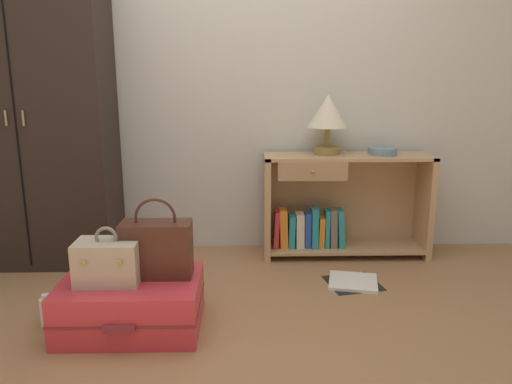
{
  "coord_description": "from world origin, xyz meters",
  "views": [
    {
      "loc": [
        0.09,
        -1.95,
        1.21
      ],
      "look_at": [
        0.15,
        0.82,
        0.55
      ],
      "focal_mm": 34.67,
      "sensor_mm": 36.0,
      "label": 1
    }
  ],
  "objects_px": {
    "wardrobe": "(32,115)",
    "train_case": "(108,262)",
    "open_book_on_floor": "(353,282)",
    "suitcase_large": "(132,303)",
    "bowl": "(383,151)",
    "table_lamp": "(328,115)",
    "handbag": "(157,248)",
    "bookshelf": "(337,207)",
    "bottle": "(47,312)"
  },
  "relations": [
    {
      "from": "wardrobe",
      "to": "table_lamp",
      "type": "height_order",
      "value": "wardrobe"
    },
    {
      "from": "open_book_on_floor",
      "to": "table_lamp",
      "type": "bearing_deg",
      "value": 100.06
    },
    {
      "from": "suitcase_large",
      "to": "open_book_on_floor",
      "type": "xyz_separation_m",
      "value": [
        1.19,
        0.49,
        -0.12
      ]
    },
    {
      "from": "handbag",
      "to": "bottle",
      "type": "distance_m",
      "value": 0.63
    },
    {
      "from": "wardrobe",
      "to": "handbag",
      "type": "distance_m",
      "value": 1.39
    },
    {
      "from": "suitcase_large",
      "to": "handbag",
      "type": "distance_m",
      "value": 0.3
    },
    {
      "from": "bowl",
      "to": "open_book_on_floor",
      "type": "distance_m",
      "value": 0.91
    },
    {
      "from": "table_lamp",
      "to": "open_book_on_floor",
      "type": "xyz_separation_m",
      "value": [
        0.09,
        -0.53,
        -0.95
      ]
    },
    {
      "from": "bowl",
      "to": "train_case",
      "type": "bearing_deg",
      "value": -146.57
    },
    {
      "from": "open_book_on_floor",
      "to": "handbag",
      "type": "bearing_deg",
      "value": -157.47
    },
    {
      "from": "bowl",
      "to": "bookshelf",
      "type": "bearing_deg",
      "value": 178.83
    },
    {
      "from": "handbag",
      "to": "open_book_on_floor",
      "type": "bearing_deg",
      "value": 22.53
    },
    {
      "from": "wardrobe",
      "to": "handbag",
      "type": "height_order",
      "value": "wardrobe"
    },
    {
      "from": "bowl",
      "to": "suitcase_large",
      "type": "xyz_separation_m",
      "value": [
        -1.47,
        -1.0,
        -0.59
      ]
    },
    {
      "from": "train_case",
      "to": "table_lamp",
      "type": "bearing_deg",
      "value": 41.56
    },
    {
      "from": "bowl",
      "to": "open_book_on_floor",
      "type": "relative_size",
      "value": 0.54
    },
    {
      "from": "bookshelf",
      "to": "bowl",
      "type": "bearing_deg",
      "value": -1.17
    },
    {
      "from": "train_case",
      "to": "open_book_on_floor",
      "type": "distance_m",
      "value": 1.43
    },
    {
      "from": "bowl",
      "to": "train_case",
      "type": "relative_size",
      "value": 0.65
    },
    {
      "from": "suitcase_large",
      "to": "bottle",
      "type": "bearing_deg",
      "value": 177.21
    },
    {
      "from": "table_lamp",
      "to": "bookshelf",
      "type": "bearing_deg",
      "value": -14.87
    },
    {
      "from": "train_case",
      "to": "open_book_on_floor",
      "type": "bearing_deg",
      "value": 22.16
    },
    {
      "from": "suitcase_large",
      "to": "table_lamp",
      "type": "bearing_deg",
      "value": 42.96
    },
    {
      "from": "bowl",
      "to": "handbag",
      "type": "xyz_separation_m",
      "value": [
        -1.34,
        -0.95,
        -0.33
      ]
    },
    {
      "from": "train_case",
      "to": "handbag",
      "type": "bearing_deg",
      "value": 20.35
    },
    {
      "from": "table_lamp",
      "to": "bowl",
      "type": "relative_size",
      "value": 2.07
    },
    {
      "from": "wardrobe",
      "to": "train_case",
      "type": "relative_size",
      "value": 6.56
    },
    {
      "from": "bowl",
      "to": "suitcase_large",
      "type": "distance_m",
      "value": 1.87
    },
    {
      "from": "wardrobe",
      "to": "suitcase_large",
      "type": "xyz_separation_m",
      "value": [
        0.78,
        -0.93,
        -0.84
      ]
    },
    {
      "from": "open_book_on_floor",
      "to": "suitcase_large",
      "type": "bearing_deg",
      "value": -157.61
    },
    {
      "from": "bookshelf",
      "to": "handbag",
      "type": "relative_size",
      "value": 2.84
    },
    {
      "from": "handbag",
      "to": "wardrobe",
      "type": "bearing_deg",
      "value": 135.84
    },
    {
      "from": "table_lamp",
      "to": "wardrobe",
      "type": "bearing_deg",
      "value": -177.13
    },
    {
      "from": "train_case",
      "to": "open_book_on_floor",
      "type": "height_order",
      "value": "train_case"
    },
    {
      "from": "bookshelf",
      "to": "bottle",
      "type": "xyz_separation_m",
      "value": [
        -1.6,
        -0.98,
        -0.26
      ]
    },
    {
      "from": "handbag",
      "to": "bottle",
      "type": "height_order",
      "value": "handbag"
    },
    {
      "from": "bowl",
      "to": "handbag",
      "type": "relative_size",
      "value": 0.49
    },
    {
      "from": "table_lamp",
      "to": "train_case",
      "type": "xyz_separation_m",
      "value": [
        -1.19,
        -1.06,
        -0.6
      ]
    },
    {
      "from": "bookshelf",
      "to": "suitcase_large",
      "type": "xyz_separation_m",
      "value": [
        -1.18,
        -1.0,
        -0.21
      ]
    },
    {
      "from": "bowl",
      "to": "open_book_on_floor",
      "type": "bearing_deg",
      "value": -118.48
    },
    {
      "from": "handbag",
      "to": "bowl",
      "type": "bearing_deg",
      "value": 35.24
    },
    {
      "from": "wardrobe",
      "to": "train_case",
      "type": "xyz_separation_m",
      "value": [
        0.69,
        -0.96,
        -0.61
      ]
    },
    {
      "from": "bookshelf",
      "to": "suitcase_large",
      "type": "bearing_deg",
      "value": -139.53
    },
    {
      "from": "suitcase_large",
      "to": "handbag",
      "type": "xyz_separation_m",
      "value": [
        0.13,
        0.05,
        0.27
      ]
    },
    {
      "from": "table_lamp",
      "to": "handbag",
      "type": "bearing_deg",
      "value": -134.97
    },
    {
      "from": "suitcase_large",
      "to": "bowl",
      "type": "bearing_deg",
      "value": 34.2
    },
    {
      "from": "suitcase_large",
      "to": "train_case",
      "type": "relative_size",
      "value": 2.28
    },
    {
      "from": "table_lamp",
      "to": "bottle",
      "type": "bearing_deg",
      "value": -146.57
    },
    {
      "from": "table_lamp",
      "to": "handbag",
      "type": "height_order",
      "value": "table_lamp"
    },
    {
      "from": "bookshelf",
      "to": "bottle",
      "type": "bearing_deg",
      "value": -148.39
    }
  ]
}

